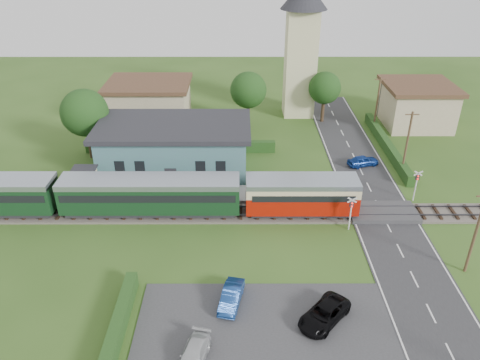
{
  "coord_description": "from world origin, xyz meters",
  "views": [
    {
      "loc": [
        -3.14,
        -34.12,
        23.49
      ],
      "look_at": [
        -3.08,
        4.0,
        2.52
      ],
      "focal_mm": 35.0,
      "sensor_mm": 36.0,
      "label": 1
    }
  ],
  "objects_px": {
    "equipment_hut": "(85,181)",
    "crossing_signal_near": "(351,209)",
    "car_park_blue": "(231,296)",
    "station_building": "(175,147)",
    "pedestrian_near": "(233,184)",
    "house_east": "(417,104)",
    "car_park_silver": "(194,355)",
    "crossing_signal_far": "(417,181)",
    "church_tower": "(302,39)",
    "pedestrian_far": "(89,186)",
    "car_park_dark": "(324,314)",
    "train": "(115,194)",
    "car_on_road": "(363,161)",
    "house_west": "(150,102)"
  },
  "relations": [
    {
      "from": "station_building",
      "to": "pedestrian_far",
      "type": "xyz_separation_m",
      "value": [
        -7.62,
        -6.06,
        -1.32
      ]
    },
    {
      "from": "crossing_signal_far",
      "to": "car_park_blue",
      "type": "bearing_deg",
      "value": -141.24
    },
    {
      "from": "equipment_hut",
      "to": "crossing_signal_near",
      "type": "relative_size",
      "value": 0.78
    },
    {
      "from": "train",
      "to": "house_east",
      "type": "bearing_deg",
      "value": 32.66
    },
    {
      "from": "house_west",
      "to": "car_on_road",
      "type": "bearing_deg",
      "value": -27.44
    },
    {
      "from": "equipment_hut",
      "to": "house_west",
      "type": "xyz_separation_m",
      "value": [
        3.0,
        19.8,
        1.04
      ]
    },
    {
      "from": "equipment_hut",
      "to": "church_tower",
      "type": "bearing_deg",
      "value": 44.75
    },
    {
      "from": "crossing_signal_near",
      "to": "car_park_blue",
      "type": "distance_m",
      "value": 13.67
    },
    {
      "from": "station_building",
      "to": "church_tower",
      "type": "xyz_separation_m",
      "value": [
        15.0,
        17.01,
        7.53
      ]
    },
    {
      "from": "equipment_hut",
      "to": "pedestrian_near",
      "type": "distance_m",
      "value": 14.21
    },
    {
      "from": "car_park_dark",
      "to": "pedestrian_near",
      "type": "bearing_deg",
      "value": 151.71
    },
    {
      "from": "pedestrian_far",
      "to": "car_park_dark",
      "type": "bearing_deg",
      "value": -148.48
    },
    {
      "from": "house_east",
      "to": "house_west",
      "type": "bearing_deg",
      "value": 178.36
    },
    {
      "from": "station_building",
      "to": "crossing_signal_near",
      "type": "relative_size",
      "value": 4.88
    },
    {
      "from": "church_tower",
      "to": "pedestrian_near",
      "type": "relative_size",
      "value": 11.33
    },
    {
      "from": "station_building",
      "to": "crossing_signal_far",
      "type": "distance_m",
      "value": 24.51
    },
    {
      "from": "station_building",
      "to": "car_park_dark",
      "type": "distance_m",
      "value": 25.53
    },
    {
      "from": "car_on_road",
      "to": "pedestrian_far",
      "type": "height_order",
      "value": "pedestrian_far"
    },
    {
      "from": "equipment_hut",
      "to": "crossing_signal_near",
      "type": "distance_m",
      "value": 25.04
    },
    {
      "from": "house_west",
      "to": "car_on_road",
      "type": "height_order",
      "value": "house_west"
    },
    {
      "from": "pedestrian_far",
      "to": "church_tower",
      "type": "bearing_deg",
      "value": -64.25
    },
    {
      "from": "car_park_blue",
      "to": "pedestrian_far",
      "type": "distance_m",
      "value": 20.06
    },
    {
      "from": "pedestrian_far",
      "to": "house_east",
      "type": "bearing_deg",
      "value": -82.94
    },
    {
      "from": "car_on_road",
      "to": "car_park_silver",
      "type": "height_order",
      "value": "car_on_road"
    },
    {
      "from": "equipment_hut",
      "to": "church_tower",
      "type": "height_order",
      "value": "church_tower"
    },
    {
      "from": "equipment_hut",
      "to": "house_west",
      "type": "height_order",
      "value": "house_west"
    },
    {
      "from": "train",
      "to": "car_park_dark",
      "type": "height_order",
      "value": "train"
    },
    {
      "from": "station_building",
      "to": "pedestrian_far",
      "type": "bearing_deg",
      "value": -141.51
    },
    {
      "from": "house_west",
      "to": "pedestrian_near",
      "type": "relative_size",
      "value": 6.96
    },
    {
      "from": "train",
      "to": "pedestrian_near",
      "type": "xyz_separation_m",
      "value": [
        10.52,
        3.52,
        -0.95
      ]
    },
    {
      "from": "car_on_road",
      "to": "pedestrian_near",
      "type": "bearing_deg",
      "value": 95.73
    },
    {
      "from": "church_tower",
      "to": "house_east",
      "type": "xyz_separation_m",
      "value": [
        15.0,
        -4.0,
        -7.43
      ]
    },
    {
      "from": "equipment_hut",
      "to": "crossing_signal_near",
      "type": "bearing_deg",
      "value": -12.94
    },
    {
      "from": "crossing_signal_near",
      "to": "car_on_road",
      "type": "relative_size",
      "value": 0.95
    },
    {
      "from": "station_building",
      "to": "train",
      "type": "relative_size",
      "value": 0.37
    },
    {
      "from": "equipment_hut",
      "to": "car_on_road",
      "type": "bearing_deg",
      "value": 13.05
    },
    {
      "from": "train",
      "to": "car_park_blue",
      "type": "distance_m",
      "value": 15.73
    },
    {
      "from": "church_tower",
      "to": "crossing_signal_far",
      "type": "xyz_separation_m",
      "value": [
        8.6,
        -23.61,
        -8.08
      ]
    },
    {
      "from": "station_building",
      "to": "car_park_dark",
      "type": "bearing_deg",
      "value": -60.56
    },
    {
      "from": "crossing_signal_far",
      "to": "car_park_blue",
      "type": "xyz_separation_m",
      "value": [
        -17.31,
        -13.89,
        -1.47
      ]
    },
    {
      "from": "car_park_silver",
      "to": "car_on_road",
      "type": "bearing_deg",
      "value": 71.61
    },
    {
      "from": "house_east",
      "to": "car_park_silver",
      "type": "xyz_separation_m",
      "value": [
        -25.92,
        -38.5,
        -2.19
      ]
    },
    {
      "from": "crossing_signal_far",
      "to": "car_park_silver",
      "type": "relative_size",
      "value": 0.9
    },
    {
      "from": "equipment_hut",
      "to": "car_park_blue",
      "type": "height_order",
      "value": "equipment_hut"
    },
    {
      "from": "church_tower",
      "to": "car_park_silver",
      "type": "xyz_separation_m",
      "value": [
        -10.92,
        -42.5,
        -9.62
      ]
    },
    {
      "from": "station_building",
      "to": "pedestrian_near",
      "type": "height_order",
      "value": "station_building"
    },
    {
      "from": "car_park_silver",
      "to": "car_park_dark",
      "type": "relative_size",
      "value": 0.85
    },
    {
      "from": "equipment_hut",
      "to": "car_on_road",
      "type": "relative_size",
      "value": 0.74
    },
    {
      "from": "church_tower",
      "to": "crossing_signal_far",
      "type": "relative_size",
      "value": 5.37
    },
    {
      "from": "crossing_signal_far",
      "to": "house_east",
      "type": "bearing_deg",
      "value": 71.92
    }
  ]
}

